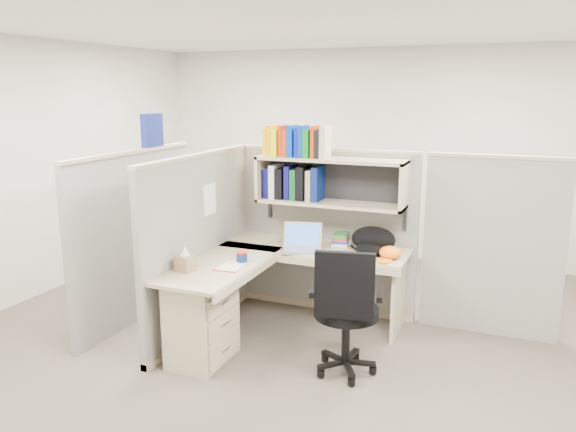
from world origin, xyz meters
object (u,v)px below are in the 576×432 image
at_px(laptop, 301,238).
at_px(backpack, 372,241).
at_px(desk, 234,302).
at_px(snack_canister, 242,256).
at_px(task_chair, 345,331).

xyz_separation_m(laptop, backpack, (0.61, 0.18, -0.01)).
relative_size(desk, snack_canister, 17.72).
distance_m(desk, snack_canister, 0.39).
xyz_separation_m(snack_canister, task_chair, (1.01, -0.25, -0.41)).
relative_size(laptop, snack_canister, 3.61).
bearing_deg(desk, backpack, 42.14).
relative_size(backpack, snack_canister, 4.08).
distance_m(laptop, backpack, 0.64).
height_order(desk, laptop, laptop).
bearing_deg(desk, task_chair, -3.69).
bearing_deg(laptop, desk, -130.64).
bearing_deg(laptop, backpack, 1.76).
distance_m(desk, laptop, 0.87).
relative_size(desk, laptop, 4.91).
xyz_separation_m(desk, laptop, (0.34, 0.68, 0.42)).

